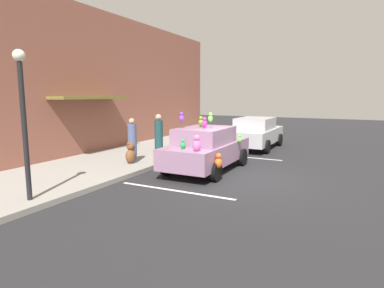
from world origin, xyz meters
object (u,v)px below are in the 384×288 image
at_px(teddy_bear_on_sidewalk, 131,153).
at_px(street_lamp_post, 23,109).
at_px(parked_sedan_behind, 256,133).
at_px(plush_covered_car, 206,148).
at_px(pedestrian_near_shopfront, 159,135).
at_px(pedestrian_walking_past, 132,142).

distance_m(teddy_bear_on_sidewalk, street_lamp_post, 4.90).
bearing_deg(parked_sedan_behind, plush_covered_car, 178.05).
height_order(plush_covered_car, teddy_bear_on_sidewalk, plush_covered_car).
distance_m(plush_covered_car, pedestrian_near_shopfront, 3.16).
relative_size(parked_sedan_behind, teddy_bear_on_sidewalk, 5.28).
bearing_deg(teddy_bear_on_sidewalk, parked_sedan_behind, -24.50).
distance_m(teddy_bear_on_sidewalk, pedestrian_near_shopfront, 2.20).
bearing_deg(street_lamp_post, parked_sedan_behind, -12.64).
relative_size(plush_covered_car, parked_sedan_behind, 0.98).
distance_m(plush_covered_car, pedestrian_walking_past, 2.81).
relative_size(teddy_bear_on_sidewalk, street_lamp_post, 0.23).
relative_size(parked_sedan_behind, pedestrian_walking_past, 2.57).
bearing_deg(pedestrian_walking_past, street_lamp_post, -174.07).
relative_size(plush_covered_car, street_lamp_post, 1.18).
height_order(plush_covered_car, pedestrian_walking_past, plush_covered_car).
bearing_deg(teddy_bear_on_sidewalk, plush_covered_car, -73.44).
relative_size(parked_sedan_behind, pedestrian_near_shopfront, 2.50).
xyz_separation_m(parked_sedan_behind, street_lamp_post, (-10.87, 2.44, 1.55)).
height_order(pedestrian_near_shopfront, pedestrian_walking_past, pedestrian_near_shopfront).
bearing_deg(street_lamp_post, teddy_bear_on_sidewalk, 5.73).
relative_size(street_lamp_post, pedestrian_near_shopfront, 2.07).
bearing_deg(street_lamp_post, pedestrian_near_shopfront, 5.22).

